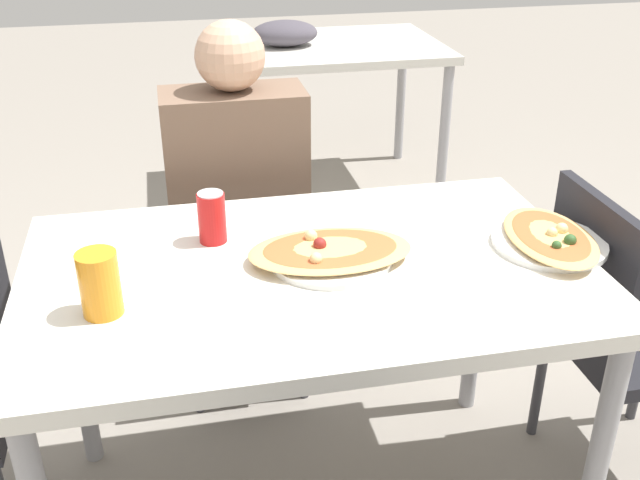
% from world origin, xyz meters
% --- Properties ---
extents(dining_table, '(1.28, 0.80, 0.77)m').
position_xyz_m(dining_table, '(0.00, 0.00, 0.69)').
color(dining_table, silver).
rests_on(dining_table, ground_plane).
extents(chair_far_seated, '(0.40, 0.40, 0.86)m').
position_xyz_m(chair_far_seated, '(-0.09, 0.73, 0.49)').
color(chair_far_seated, black).
rests_on(chair_far_seated, ground_plane).
extents(chair_side_right, '(0.40, 0.40, 0.86)m').
position_xyz_m(chair_side_right, '(0.83, 0.00, 0.49)').
color(chair_side_right, black).
rests_on(chair_side_right, ground_plane).
extents(person_seated, '(0.41, 0.23, 1.20)m').
position_xyz_m(person_seated, '(-0.09, 0.62, 0.70)').
color(person_seated, '#2D2D38').
rests_on(person_seated, ground_plane).
extents(pizza_main, '(0.38, 0.28, 0.05)m').
position_xyz_m(pizza_main, '(0.05, 0.02, 0.79)').
color(pizza_main, white).
rests_on(pizza_main, dining_table).
extents(soda_can, '(0.07, 0.07, 0.12)m').
position_xyz_m(soda_can, '(-0.20, 0.17, 0.83)').
color(soda_can, red).
rests_on(soda_can, dining_table).
extents(drink_glass, '(0.08, 0.08, 0.14)m').
position_xyz_m(drink_glass, '(-0.44, -0.10, 0.84)').
color(drink_glass, orange).
rests_on(drink_glass, dining_table).
extents(pizza_second, '(0.27, 0.35, 0.05)m').
position_xyz_m(pizza_second, '(0.58, -0.02, 0.79)').
color(pizza_second, white).
rests_on(pizza_second, dining_table).
extents(background_table, '(1.10, 0.80, 0.89)m').
position_xyz_m(background_table, '(0.50, 2.18, 0.71)').
color(background_table, silver).
rests_on(background_table, ground_plane).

